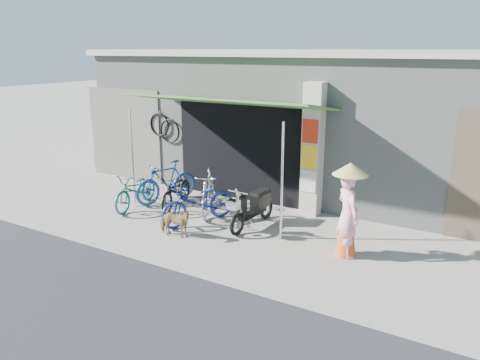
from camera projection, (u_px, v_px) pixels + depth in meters
The scene contains 13 objects.
ground at pixel (223, 242), 9.26m from camera, with size 80.00×80.00×0.00m, color gray.
bicycle_shop at pixel (321, 118), 12.99m from camera, with size 12.30×5.30×3.66m.
shop_pillar at pixel (313, 150), 10.47m from camera, with size 0.42×0.44×3.00m.
awning at pixel (227, 103), 10.37m from camera, with size 4.60×1.88×2.72m.
neighbour_left at pixel (125, 134), 13.50m from camera, with size 2.60×0.06×2.60m, color #6B665B.
bike_teal at pixel (136, 190), 11.15m from camera, with size 0.59×1.69×0.89m, color #186D62.
bike_blue at pixel (166, 182), 11.55m from camera, with size 0.48×1.70×1.02m, color navy.
bike_black at pixel (177, 191), 11.15m from camera, with size 0.56×1.61×0.85m, color black.
bike_silver at pixel (208, 192), 10.74m from camera, with size 0.47×1.68×1.01m, color silver.
bike_navy at pixel (199, 202), 10.12m from camera, with size 0.63×1.82×0.96m, color navy.
street_dog at pixel (175, 223), 9.41m from camera, with size 0.33×0.73×0.62m, color tan.
moped at pixel (254, 207), 9.96m from camera, with size 0.47×1.65×0.93m.
nun at pixel (348, 211), 8.42m from camera, with size 0.68×0.67×1.76m.
Camera 1 is at (4.65, -7.22, 3.69)m, focal length 35.00 mm.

